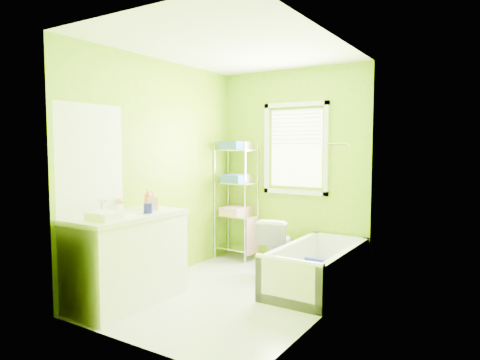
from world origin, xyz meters
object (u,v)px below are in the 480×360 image
Objects in this scene: bathtub at (317,274)px; wire_shelf_unit at (237,187)px; vanity at (127,256)px; toilet at (276,243)px.

bathtub is 1.77m from wire_shelf_unit.
bathtub is 2.08m from vanity.
wire_shelf_unit reaches higher than bathtub.
toilet is 2.02m from vanity.
vanity is (-1.44, -1.46, 0.32)m from bathtub.
wire_shelf_unit reaches higher than vanity.
toilet reaches higher than bathtub.
toilet is at bearing -13.28° from wire_shelf_unit.
bathtub is 1.28× the size of vanity.
bathtub is at bearing 45.24° from vanity.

